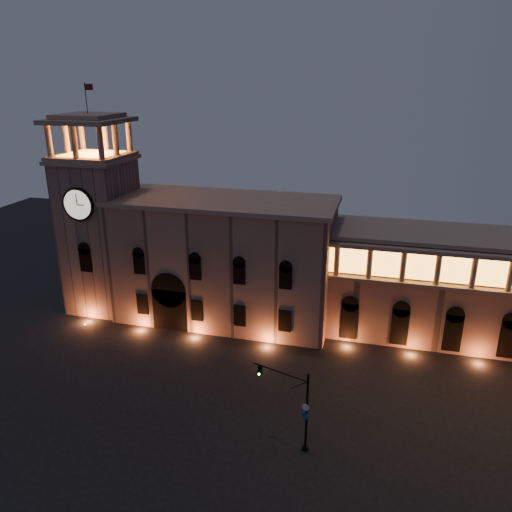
# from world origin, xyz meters

# --- Properties ---
(ground) EXTENTS (160.00, 160.00, 0.00)m
(ground) POSITION_xyz_m (0.00, 0.00, 0.00)
(ground) COLOR black
(ground) RESTS_ON ground
(government_building) EXTENTS (30.80, 12.80, 17.60)m
(government_building) POSITION_xyz_m (-2.08, 21.93, 8.77)
(government_building) COLOR #876658
(government_building) RESTS_ON ground
(clock_tower) EXTENTS (9.80, 9.80, 32.40)m
(clock_tower) POSITION_xyz_m (-20.50, 20.98, 12.50)
(clock_tower) COLOR #876658
(clock_tower) RESTS_ON ground
(colonnade_wing) EXTENTS (40.60, 11.50, 14.50)m
(colonnade_wing) POSITION_xyz_m (32.00, 23.92, 7.33)
(colonnade_wing) COLOR #816053
(colonnade_wing) RESTS_ON ground
(traffic_light) EXTENTS (5.80, 2.18, 8.32)m
(traffic_light) POSITION_xyz_m (12.85, -2.33, 4.37)
(traffic_light) COLOR black
(traffic_light) RESTS_ON ground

